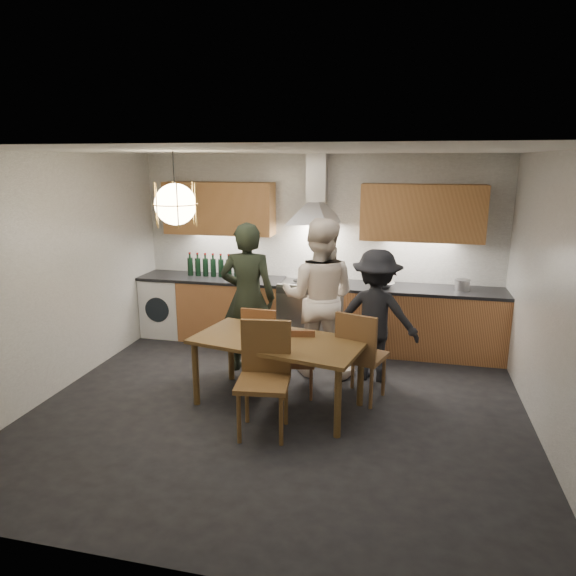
% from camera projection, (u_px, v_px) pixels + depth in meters
% --- Properties ---
extents(ground, '(5.00, 5.00, 0.00)m').
position_uv_depth(ground, '(279.00, 409.00, 5.34)').
color(ground, black).
rests_on(ground, ground).
extents(room_shell, '(5.02, 4.52, 2.61)m').
position_uv_depth(room_shell, '(278.00, 247.00, 4.93)').
color(room_shell, silver).
rests_on(room_shell, ground).
extents(counter_run, '(5.00, 0.62, 0.90)m').
position_uv_depth(counter_run, '(315.00, 314.00, 7.07)').
color(counter_run, '#C4804B').
rests_on(counter_run, ground).
extents(range_stove, '(0.90, 0.60, 0.92)m').
position_uv_depth(range_stove, '(313.00, 315.00, 7.07)').
color(range_stove, silver).
rests_on(range_stove, ground).
extents(wall_fixtures, '(4.30, 0.54, 1.10)m').
position_uv_depth(wall_fixtures, '(316.00, 210.00, 6.84)').
color(wall_fixtures, '#C08349').
rests_on(wall_fixtures, ground).
extents(pendant_lamp, '(0.43, 0.43, 0.70)m').
position_uv_depth(pendant_lamp, '(175.00, 204.00, 4.96)').
color(pendant_lamp, black).
rests_on(pendant_lamp, ground).
extents(dining_table, '(1.87, 1.20, 0.73)m').
position_uv_depth(dining_table, '(278.00, 347.00, 5.28)').
color(dining_table, brown).
rests_on(dining_table, ground).
extents(chair_back_left, '(0.42, 0.42, 0.90)m').
position_uv_depth(chair_back_left, '(262.00, 339.00, 5.90)').
color(chair_back_left, brown).
rests_on(chair_back_left, ground).
extents(chair_back_mid, '(0.42, 0.42, 0.80)m').
position_uv_depth(chair_back_mid, '(298.00, 358.00, 5.49)').
color(chair_back_mid, brown).
rests_on(chair_back_mid, ground).
extents(chair_back_right, '(0.56, 0.56, 1.00)m').
position_uv_depth(chair_back_right, '(359.00, 351.00, 5.37)').
color(chair_back_right, brown).
rests_on(chair_back_right, ground).
extents(chair_front, '(0.53, 0.53, 1.06)m').
position_uv_depth(chair_front, '(264.00, 370.00, 4.82)').
color(chair_front, brown).
rests_on(chair_front, ground).
extents(person_left, '(0.71, 0.50, 1.82)m').
position_uv_depth(person_left, '(248.00, 298.00, 6.14)').
color(person_left, black).
rests_on(person_left, ground).
extents(person_mid, '(0.92, 0.72, 1.88)m').
position_uv_depth(person_mid, '(319.00, 298.00, 6.05)').
color(person_mid, white).
rests_on(person_mid, ground).
extents(person_right, '(1.05, 0.67, 1.54)m').
position_uv_depth(person_right, '(376.00, 316.00, 5.92)').
color(person_right, black).
rests_on(person_right, ground).
extents(mixing_bowl, '(0.41, 0.41, 0.08)m').
position_uv_depth(mixing_bowl, '(381.00, 284.00, 6.68)').
color(mixing_bowl, silver).
rests_on(mixing_bowl, counter_run).
extents(stock_pot, '(0.23, 0.23, 0.13)m').
position_uv_depth(stock_pot, '(462.00, 285.00, 6.53)').
color(stock_pot, '#A9A8AC').
rests_on(stock_pot, counter_run).
extents(wine_bottles, '(0.78, 0.08, 0.33)m').
position_uv_depth(wine_bottles, '(213.00, 265.00, 7.29)').
color(wine_bottles, black).
rests_on(wine_bottles, counter_run).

